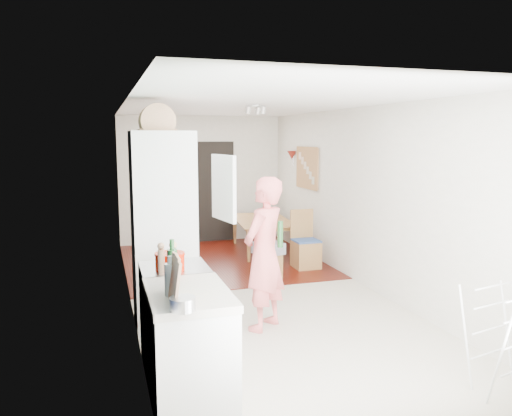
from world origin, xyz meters
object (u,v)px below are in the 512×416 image
dining_table (264,238)px  stool (270,266)px  drying_rack (504,342)px  person (264,240)px  dining_chair (306,240)px

dining_table → stool: (-0.47, -1.70, -0.07)m
stool → drying_rack: 3.82m
person → drying_rack: (1.42, -1.92, -0.55)m
person → dining_table: 3.77m
dining_table → stool: 1.77m
person → dining_chair: bearing=-164.2°
dining_chair → drying_rack: (-0.01, -4.12, -0.03)m
person → stool: person is taller
person → drying_rack: size_ratio=2.24×
person → stool: 2.10m
dining_table → dining_chair: dining_chair is taller
person → dining_table: person is taller
person → drying_rack: bearing=85.3°
dining_chair → dining_table: bearing=101.4°
dining_chair → stool: dining_chair is taller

